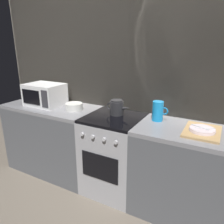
{
  "coord_description": "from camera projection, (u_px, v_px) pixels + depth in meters",
  "views": [
    {
      "loc": [
        1.01,
        -1.92,
        1.66
      ],
      "look_at": [
        -0.02,
        0.0,
        0.95
      ],
      "focal_mm": 34.4,
      "sensor_mm": 36.0,
      "label": 1
    }
  ],
  "objects": [
    {
      "name": "ground_plane",
      "position": [
        114.0,
        187.0,
        2.57
      ],
      "size": [
        8.0,
        8.0,
        0.0
      ],
      "primitive_type": "plane",
      "color": "#6B6054"
    },
    {
      "name": "back_wall",
      "position": [
        127.0,
        84.0,
        2.47
      ],
      "size": [
        3.6,
        0.05,
        2.4
      ],
      "color": "#A39989",
      "rests_on": "ground_plane"
    },
    {
      "name": "counter_left",
      "position": [
        54.0,
        138.0,
        2.84
      ],
      "size": [
        1.2,
        0.6,
        0.9
      ],
      "color": "#515459",
      "rests_on": "ground_plane"
    },
    {
      "name": "stove_unit",
      "position": [
        114.0,
        154.0,
        2.43
      ],
      "size": [
        0.6,
        0.63,
        0.9
      ],
      "color": "#9E9EA3",
      "rests_on": "ground_plane"
    },
    {
      "name": "counter_right",
      "position": [
        198.0,
        176.0,
        2.03
      ],
      "size": [
        1.2,
        0.6,
        0.9
      ],
      "color": "#515459",
      "rests_on": "ground_plane"
    },
    {
      "name": "microwave",
      "position": [
        45.0,
        95.0,
        2.69
      ],
      "size": [
        0.46,
        0.35,
        0.27
      ],
      "color": "white",
      "rests_on": "counter_left"
    },
    {
      "name": "kettle",
      "position": [
        117.0,
        107.0,
        2.34
      ],
      "size": [
        0.28,
        0.15,
        0.17
      ],
      "color": "#262628",
      "rests_on": "stove_unit"
    },
    {
      "name": "mixing_bowl",
      "position": [
        74.0,
        107.0,
        2.52
      ],
      "size": [
        0.2,
        0.2,
        0.08
      ],
      "primitive_type": "cylinder",
      "color": "silver",
      "rests_on": "counter_left"
    },
    {
      "name": "pitcher",
      "position": [
        158.0,
        111.0,
        2.16
      ],
      "size": [
        0.16,
        0.11,
        0.2
      ],
      "color": "#198CD8",
      "rests_on": "counter_right"
    },
    {
      "name": "dish_pile",
      "position": [
        202.0,
        131.0,
        1.88
      ],
      "size": [
        0.3,
        0.4,
        0.06
      ],
      "color": "tan",
      "rests_on": "counter_right"
    }
  ]
}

